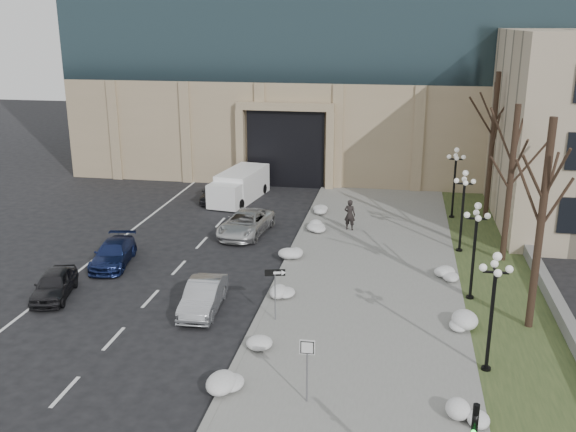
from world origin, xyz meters
name	(u,v)px	position (x,y,z in m)	size (l,w,h in m)	color
sidewalk	(369,280)	(3.50, 14.00, 0.06)	(9.00, 40.00, 0.12)	gray
curb	(281,273)	(-1.00, 14.00, 0.07)	(0.30, 40.00, 0.14)	gray
grass_strip	(503,289)	(10.00, 14.00, 0.05)	(4.00, 40.00, 0.10)	#324321
stone_wall	(539,271)	(12.00, 16.00, 0.35)	(0.50, 30.00, 0.70)	slate
car_a	(54,284)	(-11.00, 9.41, 0.65)	(1.53, 3.81, 1.30)	black
car_b	(203,296)	(-3.64, 9.24, 0.69)	(1.45, 4.16, 1.37)	#A0A2A7
car_c	(113,254)	(-10.07, 13.84, 0.63)	(1.77, 4.36, 1.27)	navy
car_d	(246,223)	(-4.29, 19.99, 0.72)	(2.38, 5.15, 1.43)	silver
car_e	(213,192)	(-8.38, 26.91, 0.64)	(1.52, 3.77, 1.29)	#29292D
pedestrian	(350,215)	(1.88, 21.66, 1.08)	(0.70, 0.46, 1.93)	black
box_truck	(239,186)	(-6.62, 27.59, 1.01)	(3.18, 6.82, 2.08)	white
one_way_sign	(279,279)	(-0.08, 8.68, 2.03)	(0.92, 0.32, 2.46)	slate
keep_sign	(307,358)	(2.03, 2.75, 1.79)	(0.52, 0.07, 2.43)	slate
snow_clump_b	(226,388)	(-0.82, 2.80, 0.30)	(1.10, 1.60, 0.36)	silver
snow_clump_c	(256,338)	(-0.59, 6.50, 0.30)	(1.10, 1.60, 0.36)	silver
snow_clump_d	(279,289)	(-0.63, 11.52, 0.30)	(1.10, 1.60, 0.36)	silver
snow_clump_e	(296,255)	(-0.58, 16.16, 0.30)	(1.10, 1.60, 0.36)	silver
snow_clump_f	(312,228)	(-0.34, 21.01, 0.30)	(1.10, 1.60, 0.36)	silver
snow_clump_g	(316,211)	(-0.60, 24.72, 0.30)	(1.10, 1.60, 0.36)	silver
snow_clump_h	(469,415)	(7.36, 2.60, 0.30)	(1.10, 1.60, 0.36)	silver
snow_clump_i	(465,323)	(7.81, 9.35, 0.30)	(1.10, 1.60, 0.36)	silver
snow_clump_j	(450,275)	(7.53, 14.73, 0.30)	(1.10, 1.60, 0.36)	silver
lamppost_a	(493,296)	(8.30, 6.00, 3.07)	(1.18, 1.18, 4.76)	black
lamppost_b	(475,238)	(8.30, 12.50, 3.07)	(1.18, 1.18, 4.76)	black
lamppost_c	(463,200)	(8.30, 19.00, 3.07)	(1.18, 1.18, 4.76)	black
lamppost_d	(455,173)	(8.30, 25.50, 3.07)	(1.18, 1.18, 4.76)	black
tree_near	(544,196)	(10.50, 10.00, 5.83)	(3.20, 3.20, 9.00)	black
tree_mid	(512,162)	(10.50, 18.00, 5.50)	(3.20, 3.20, 8.50)	black
tree_far	(494,126)	(10.50, 26.00, 6.15)	(3.20, 3.20, 9.50)	black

